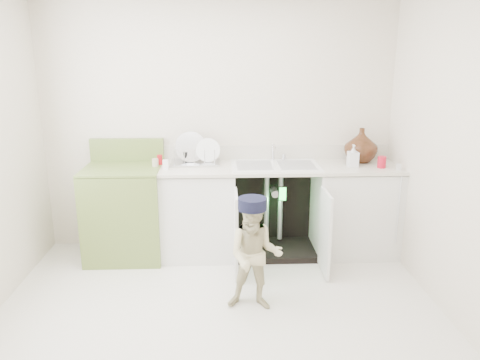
# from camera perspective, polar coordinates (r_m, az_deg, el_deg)

# --- Properties ---
(ground) EXTENTS (3.50, 3.50, 0.00)m
(ground) POSITION_cam_1_polar(r_m,az_deg,el_deg) (3.74, -2.50, -16.34)
(ground) COLOR beige
(ground) RESTS_ON ground
(room_shell) EXTENTS (6.00, 5.50, 1.26)m
(room_shell) POSITION_cam_1_polar(r_m,az_deg,el_deg) (3.27, -2.75, 2.69)
(room_shell) COLOR beige
(room_shell) RESTS_ON ground
(counter_run) EXTENTS (2.44, 1.02, 1.24)m
(counter_run) POSITION_cam_1_polar(r_m,az_deg,el_deg) (4.67, 4.58, -3.27)
(counter_run) COLOR silver
(counter_run) RESTS_ON ground
(avocado_stove) EXTENTS (0.73, 0.65, 1.13)m
(avocado_stove) POSITION_cam_1_polar(r_m,az_deg,el_deg) (4.71, -13.82, -3.66)
(avocado_stove) COLOR olive
(avocado_stove) RESTS_ON ground
(repair_worker) EXTENTS (0.57, 0.93, 0.91)m
(repair_worker) POSITION_cam_1_polar(r_m,az_deg,el_deg) (3.65, 1.84, -8.99)
(repair_worker) COLOR beige
(repair_worker) RESTS_ON ground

